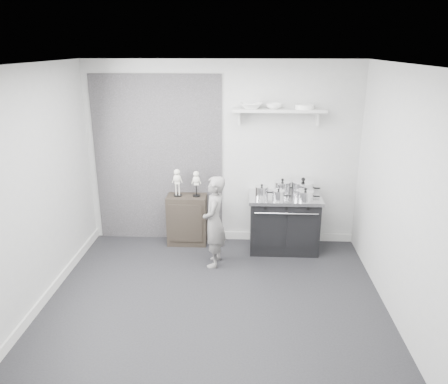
{
  "coord_description": "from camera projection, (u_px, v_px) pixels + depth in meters",
  "views": [
    {
      "loc": [
        0.34,
        -4.45,
        2.88
      ],
      "look_at": [
        0.07,
        0.95,
        1.05
      ],
      "focal_mm": 35.0,
      "sensor_mm": 36.0,
      "label": 1
    }
  ],
  "objects": [
    {
      "name": "plate_stack",
      "position": [
        304.0,
        107.0,
        6.02
      ],
      "size": [
        0.26,
        0.26,
        0.06
      ],
      "primitive_type": "cylinder",
      "color": "white",
      "rests_on": "wall_shelf"
    },
    {
      "name": "bowl_small",
      "position": [
        274.0,
        106.0,
        6.03
      ],
      "size": [
        0.23,
        0.23,
        0.07
      ],
      "primitive_type": "imported",
      "color": "white",
      "rests_on": "wall_shelf"
    },
    {
      "name": "side_cabinet",
      "position": [
        187.0,
        220.0,
        6.58
      ],
      "size": [
        0.58,
        0.34,
        0.76
      ],
      "primitive_type": "cube",
      "color": "black",
      "rests_on": "ground"
    },
    {
      "name": "child",
      "position": [
        214.0,
        222.0,
        5.84
      ],
      "size": [
        0.34,
        0.48,
        1.26
      ],
      "primitive_type": "imported",
      "rotation": [
        0.0,
        0.0,
        -1.65
      ],
      "color": "slate",
      "rests_on": "ground"
    },
    {
      "name": "pot_back_right",
      "position": [
        303.0,
        187.0,
        6.31
      ],
      "size": [
        0.42,
        0.33,
        0.24
      ],
      "color": "silver",
      "rests_on": "stove"
    },
    {
      "name": "pot_back_left",
      "position": [
        282.0,
        187.0,
        6.34
      ],
      "size": [
        0.33,
        0.24,
        0.22
      ],
      "color": "silver",
      "rests_on": "stove"
    },
    {
      "name": "bowl_large",
      "position": [
        251.0,
        106.0,
        6.05
      ],
      "size": [
        0.32,
        0.32,
        0.08
      ],
      "primitive_type": "imported",
      "color": "white",
      "rests_on": "wall_shelf"
    },
    {
      "name": "wall_shelf",
      "position": [
        279.0,
        111.0,
        6.06
      ],
      "size": [
        1.3,
        0.26,
        0.24
      ],
      "color": "silver",
      "rests_on": "room_shell"
    },
    {
      "name": "pot_front_right",
      "position": [
        305.0,
        196.0,
        6.04
      ],
      "size": [
        0.32,
        0.23,
        0.19
      ],
      "color": "silver",
      "rests_on": "stove"
    },
    {
      "name": "stove",
      "position": [
        284.0,
        223.0,
        6.37
      ],
      "size": [
        1.03,
        0.65,
        0.83
      ],
      "color": "black",
      "rests_on": "ground"
    },
    {
      "name": "ground",
      "position": [
        214.0,
        302.0,
        5.15
      ],
      "size": [
        4.0,
        4.0,
        0.0
      ],
      "primitive_type": "plane",
      "color": "black",
      "rests_on": "ground"
    },
    {
      "name": "room_shell",
      "position": [
        206.0,
        164.0,
        4.77
      ],
      "size": [
        4.02,
        3.62,
        2.71
      ],
      "color": "#B2B2AF",
      "rests_on": "ground"
    },
    {
      "name": "skeleton_full",
      "position": [
        177.0,
        180.0,
        6.39
      ],
      "size": [
        0.13,
        0.09,
        0.47
      ],
      "primitive_type": null,
      "color": "silver",
      "rests_on": "side_cabinet"
    },
    {
      "name": "pot_front_left",
      "position": [
        262.0,
        192.0,
        6.17
      ],
      "size": [
        0.28,
        0.19,
        0.2
      ],
      "color": "silver",
      "rests_on": "stove"
    },
    {
      "name": "skeleton_torso",
      "position": [
        196.0,
        182.0,
        6.38
      ],
      "size": [
        0.12,
        0.08,
        0.44
      ],
      "primitive_type": null,
      "color": "silver",
      "rests_on": "side_cabinet"
    },
    {
      "name": "pot_front_center",
      "position": [
        278.0,
        195.0,
        6.06
      ],
      "size": [
        0.27,
        0.18,
        0.17
      ],
      "color": "silver",
      "rests_on": "stove"
    }
  ]
}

